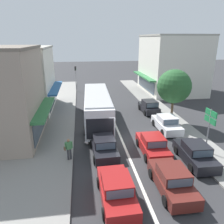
% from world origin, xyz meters
% --- Properties ---
extents(ground_plane, '(140.00, 140.00, 0.00)m').
position_xyz_m(ground_plane, '(0.00, 0.00, 0.00)').
color(ground_plane, '#2D2D30').
extents(lane_centre_line, '(0.20, 28.00, 0.01)m').
position_xyz_m(lane_centre_line, '(0.00, 4.00, 0.00)').
color(lane_centre_line, silver).
rests_on(lane_centre_line, ground).
extents(sidewalk_left, '(5.20, 44.00, 0.14)m').
position_xyz_m(sidewalk_left, '(-6.80, 6.00, 0.07)').
color(sidewalk_left, gray).
rests_on(sidewalk_left, ground).
extents(kerb_right, '(2.80, 44.00, 0.12)m').
position_xyz_m(kerb_right, '(6.20, 6.00, 0.06)').
color(kerb_right, gray).
rests_on(kerb_right, ground).
extents(shopfront_mid_block, '(7.51, 8.60, 7.66)m').
position_xyz_m(shopfront_mid_block, '(-10.18, 10.45, 3.82)').
color(shopfront_mid_block, silver).
rests_on(shopfront_mid_block, ground).
extents(building_right_far, '(9.45, 10.74, 9.12)m').
position_xyz_m(building_right_far, '(11.48, 17.61, 4.56)').
color(building_right_far, silver).
rests_on(building_right_far, ground).
extents(city_bus, '(3.03, 10.94, 3.23)m').
position_xyz_m(city_bus, '(-1.79, 4.83, 1.88)').
color(city_bus, silver).
rests_on(city_bus, ground).
extents(sedan_behind_bus_near, '(1.97, 4.24, 1.47)m').
position_xyz_m(sedan_behind_bus_near, '(-1.69, -7.10, 0.66)').
color(sedan_behind_bus_near, maroon).
rests_on(sedan_behind_bus_near, ground).
extents(sedan_adjacent_lane_lead, '(1.92, 4.21, 1.47)m').
position_xyz_m(sedan_adjacent_lane_lead, '(1.68, -6.70, 0.66)').
color(sedan_adjacent_lane_lead, '#561E19').
rests_on(sedan_adjacent_lane_lead, ground).
extents(sedan_queue_gap_filler, '(1.95, 4.23, 1.47)m').
position_xyz_m(sedan_queue_gap_filler, '(1.95, -2.27, 0.66)').
color(sedan_queue_gap_filler, maroon).
rests_on(sedan_queue_gap_filler, ground).
extents(sedan_queue_far_back, '(2.01, 4.26, 1.47)m').
position_xyz_m(sedan_queue_far_back, '(-1.83, -1.95, 0.66)').
color(sedan_queue_far_back, black).
rests_on(sedan_queue_far_back, ground).
extents(parked_sedan_kerb_front, '(1.99, 4.25, 1.47)m').
position_xyz_m(parked_sedan_kerb_front, '(4.57, -3.97, 0.66)').
color(parked_sedan_kerb_front, black).
rests_on(parked_sedan_kerb_front, ground).
extents(parked_sedan_kerb_second, '(1.92, 4.21, 1.47)m').
position_xyz_m(parked_sedan_kerb_second, '(4.73, 1.88, 0.66)').
color(parked_sedan_kerb_second, silver).
rests_on(parked_sedan_kerb_second, ground).
extents(parked_hatchback_kerb_third, '(1.90, 3.74, 1.54)m').
position_xyz_m(parked_hatchback_kerb_third, '(4.65, 7.32, 0.71)').
color(parked_hatchback_kerb_third, black).
rests_on(parked_hatchback_kerb_third, ground).
extents(traffic_light_downstreet, '(0.32, 0.24, 4.20)m').
position_xyz_m(traffic_light_downstreet, '(-4.17, 19.85, 2.85)').
color(traffic_light_downstreet, gray).
rests_on(traffic_light_downstreet, ground).
extents(directional_road_sign, '(0.10, 1.40, 3.60)m').
position_xyz_m(directional_road_sign, '(6.08, -2.88, 2.70)').
color(directional_road_sign, gray).
rests_on(directional_road_sign, ground).
extents(street_tree_right, '(3.43, 3.43, 5.67)m').
position_xyz_m(street_tree_right, '(5.93, 3.60, 3.94)').
color(street_tree_right, brown).
rests_on(street_tree_right, ground).
extents(pedestrian_with_handbag_near, '(0.65, 0.38, 1.63)m').
position_xyz_m(pedestrian_with_handbag_near, '(-4.45, -2.59, 1.07)').
color(pedestrian_with_handbag_near, '#333338').
rests_on(pedestrian_with_handbag_near, sidewalk_left).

